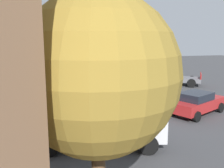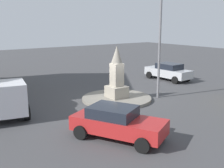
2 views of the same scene
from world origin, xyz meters
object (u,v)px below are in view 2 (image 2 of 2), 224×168
(streetlamp, at_px, (160,25))
(car_red_far_side, at_px, (117,122))
(car_silver_approaching, at_px, (168,71))
(truck_white_parked_right, at_px, (3,98))
(monument, at_px, (117,77))

(streetlamp, relative_size, car_red_far_side, 1.84)
(streetlamp, relative_size, car_silver_approaching, 1.88)
(streetlamp, height_order, truck_white_parked_right, streetlamp)
(streetlamp, bearing_deg, car_red_far_side, 31.28)
(car_silver_approaching, xyz_separation_m, car_red_far_side, (11.53, 7.73, -0.02))
(monument, xyz_separation_m, car_silver_approaching, (-7.75, -2.64, -0.78))
(streetlamp, bearing_deg, car_silver_approaching, -143.12)
(truck_white_parked_right, bearing_deg, streetlamp, 167.12)
(car_red_far_side, bearing_deg, truck_white_parked_right, -61.97)
(monument, bearing_deg, car_silver_approaching, -161.17)
(streetlamp, xyz_separation_m, car_silver_approaching, (-5.10, -3.82, -4.15))
(monument, distance_m, car_silver_approaching, 8.23)
(car_silver_approaching, height_order, car_red_far_side, car_silver_approaching)
(monument, height_order, car_silver_approaching, monument)
(car_red_far_side, bearing_deg, streetlamp, -148.72)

